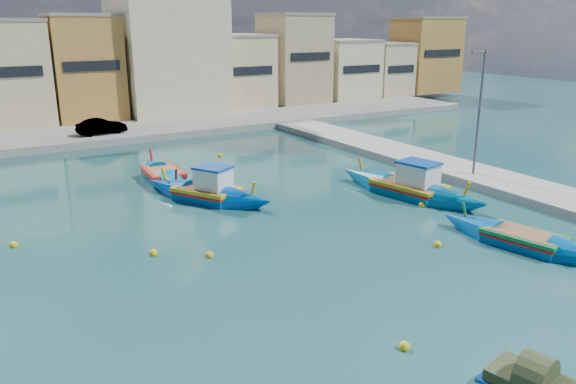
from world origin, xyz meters
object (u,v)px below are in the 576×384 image
object	(u,v)px
luzzu_blue_cabin	(207,194)
luzzu_blue_south	(523,241)
luzzu_green	(164,177)
quay_street_lamp	(478,112)
church_block	(166,34)
luzzu_turquoise_cabin	(409,189)

from	to	relation	value
luzzu_blue_cabin	luzzu_blue_south	size ratio (longest dim) A/B	1.01
luzzu_green	quay_street_lamp	bearing A→B (deg)	-31.35
church_block	luzzu_green	distance (m)	26.86
luzzu_turquoise_cabin	luzzu_green	distance (m)	15.10
church_block	luzzu_turquoise_cabin	xyz separation A→B (m)	(1.96, -34.26, -8.02)
church_block	luzzu_green	xyz separation A→B (m)	(-9.07, -23.94, -8.14)
luzzu_turquoise_cabin	luzzu_green	size ratio (longest dim) A/B	1.28
quay_street_lamp	luzzu_green	size ratio (longest dim) A/B	1.00
church_block	quay_street_lamp	xyz separation A→B (m)	(7.44, -34.00, -4.07)
luzzu_turquoise_cabin	luzzu_blue_cabin	world-z (taller)	luzzu_turquoise_cabin
luzzu_green	luzzu_blue_south	world-z (taller)	luzzu_green
church_block	luzzu_green	size ratio (longest dim) A/B	2.38
quay_street_lamp	luzzu_turquoise_cabin	distance (m)	6.76
luzzu_green	luzzu_blue_south	bearing A→B (deg)	-61.58
church_block	quay_street_lamp	distance (m)	35.04
luzzu_turquoise_cabin	luzzu_blue_cabin	bearing A→B (deg)	153.14
luzzu_turquoise_cabin	luzzu_blue_cabin	xyz separation A→B (m)	(-10.24, 5.19, -0.02)
church_block	quay_street_lamp	bearing A→B (deg)	-77.65
luzzu_blue_south	church_block	bearing A→B (deg)	91.38
quay_street_lamp	luzzu_blue_cabin	world-z (taller)	quay_street_lamp
luzzu_blue_cabin	luzzu_blue_south	distance (m)	16.41
church_block	luzzu_blue_south	size ratio (longest dim) A/B	2.26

